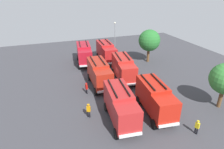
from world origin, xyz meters
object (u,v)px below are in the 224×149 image
Objects in this scene: fire_truck_0 at (84,53)px; tree_0 at (149,41)px; fire_truck_2 at (121,105)px; fire_truck_4 at (124,68)px; firefighter_1 at (86,88)px; fire_truck_5 at (155,98)px; traffic_cone_0 at (120,59)px; fire_truck_1 at (99,73)px; fire_truck_3 at (106,51)px; firefighter_0 at (197,127)px; firefighter_2 at (89,110)px; lamppost at (115,34)px.

tree_0 is (3.31, 12.40, 2.23)m from fire_truck_0.
fire_truck_2 and fire_truck_4 have the same top height.
fire_truck_4 is 4.53× the size of firefighter_1.
traffic_cone_0 is (-18.12, 2.83, -1.78)m from fire_truck_5.
fire_truck_1 is at bearing -38.27° from traffic_cone_0.
fire_truck_3 reaches higher than firefighter_1.
firefighter_1 is (-12.14, -8.97, -0.00)m from firefighter_0.
fire_truck_3 is 23.79m from firefighter_0.
firefighter_0 is (23.65, 2.20, -1.23)m from fire_truck_3.
firefighter_2 is (-1.81, -3.29, -1.14)m from fire_truck_2.
fire_truck_1 is (9.99, 0.16, 0.00)m from fire_truck_0.
fire_truck_5 is at bearing 20.77° from fire_truck_0.
fire_truck_4 is at bearing 2.00° from fire_truck_3.
firefighter_2 is 19.44m from traffic_cone_0.
fire_truck_4 is 9.78m from fire_truck_5.
fire_truck_0 is 19.11m from fire_truck_2.
firefighter_0 is (14.55, 2.22, -1.23)m from fire_truck_4.
tree_0 reaches higher than fire_truck_0.
fire_truck_0 is 11.07m from lamppost.
fire_truck_2 is at bearing 1.37° from fire_truck_1.
lamppost reaches higher than fire_truck_1.
firefighter_0 is at bearing 7.43° from fire_truck_3.
firefighter_2 is (-6.59, -9.99, 0.09)m from firefighter_0.
traffic_cone_0 is (-22.89, 0.58, -0.55)m from firefighter_0.
firefighter_1 is (11.52, -6.77, -1.24)m from fire_truck_3.
fire_truck_2 is 8.32m from firefighter_0.
traffic_cone_0 is (-8.99, 7.09, -1.78)m from fire_truck_1.
fire_truck_4 is 7.28m from firefighter_1.
traffic_cone_0 is 8.37m from lamppost.
fire_truck_2 is at bearing -11.30° from fire_truck_3.
tree_0 reaches higher than firefighter_1.
lamppost is (-15.79, 4.38, 1.69)m from fire_truck_4.
firefighter_1 is 0.25× the size of lamppost.
firefighter_2 is 0.27× the size of lamppost.
fire_truck_1 is 0.98× the size of fire_truck_5.
lamppost is at bearing -115.72° from firefighter_0.
fire_truck_0 is 1.14× the size of tree_0.
fire_truck_0 is at bearing -160.44° from fire_truck_5.
firefighter_0 is at bearing 16.61° from fire_truck_4.
tree_0 is at bearing 135.15° from fire_truck_4.
tree_0 is at bearing 167.51° from firefighter_2.
fire_truck_3 is 18.88m from fire_truck_5.
fire_truck_5 reaches higher than firefighter_0.
fire_truck_1 reaches higher than firefighter_2.
fire_truck_5 is 4.51× the size of firefighter_1.
fire_truck_2 is at bearing -16.70° from fire_truck_4.
fire_truck_0 is at bearing -155.01° from firefighter_2.
firefighter_2 is at bearing -48.32° from tree_0.
fire_truck_5 is 17.85m from tree_0.
traffic_cone_0 is at bearing 89.88° from fire_truck_0.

